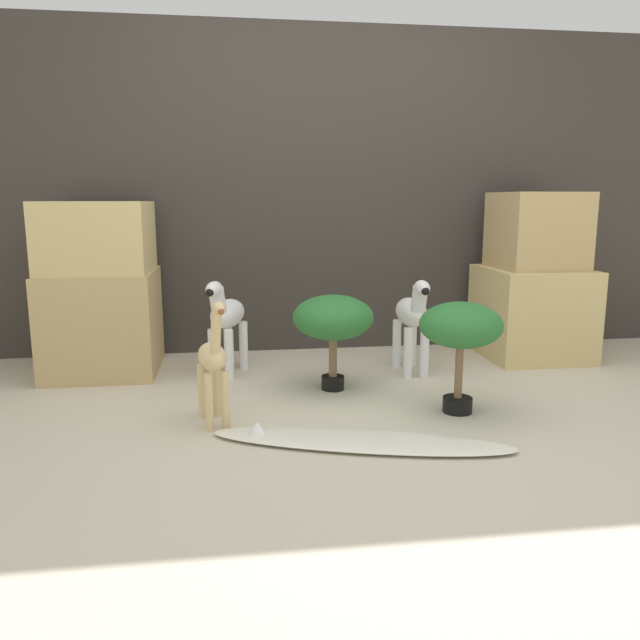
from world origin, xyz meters
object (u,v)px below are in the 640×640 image
Objects in this scene: potted_palm_front at (333,319)px; potted_palm_back at (461,329)px; zebra_right at (412,317)px; giraffe_figurine at (213,362)px; zebra_left at (226,318)px; surfboard at (358,440)px.

potted_palm_back is (0.56, -0.47, 0.03)m from potted_palm_front.
potted_palm_front is 0.73m from potted_palm_back.
zebra_right is 0.97× the size of giraffe_figurine.
zebra_right is at bearing 27.41° from potted_palm_front.
giraffe_figurine is (-0.05, -0.85, -0.04)m from zebra_left.
giraffe_figurine is 1.21m from potted_palm_back.
surfboard is at bearing -28.45° from giraffe_figurine.
zebra_left is 1.36m from surfboard.
zebra_left is at bearing 174.72° from zebra_right.
zebra_right is 1.07× the size of potted_palm_back.
giraffe_figurine is 0.77m from surfboard.
potted_palm_back is at bearing 0.25° from giraffe_figurine.
zebra_left reaches higher than potted_palm_back.
giraffe_figurine reaches higher than potted_palm_back.
zebra_right is at bearing 63.09° from surfboard.
potted_palm_front is 0.90m from surfboard.
giraffe_figurine is at bearing 151.55° from surfboard.
potted_palm_front is at bearing -152.59° from zebra_right.
potted_palm_front is (-0.53, -0.28, 0.05)m from zebra_right.
giraffe_figurine is at bearing -179.75° from potted_palm_back.
giraffe_figurine reaches higher than zebra_left.
potted_palm_front is at bearing 140.30° from potted_palm_back.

